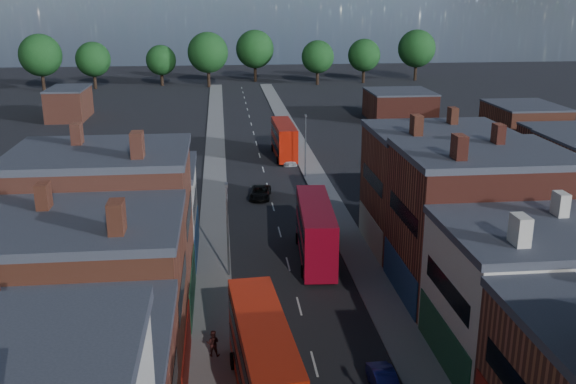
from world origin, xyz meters
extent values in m
cube|color=gray|center=(-6.50, 50.00, 0.06)|extent=(3.00, 200.00, 0.12)
cube|color=gray|center=(6.50, 50.00, 0.06)|extent=(3.00, 200.00, 0.12)
cylinder|color=slate|center=(-5.20, 30.00, 4.00)|extent=(0.16, 0.16, 8.00)
cube|color=slate|center=(-5.20, 30.00, 8.00)|extent=(0.25, 0.70, 0.25)
cylinder|color=slate|center=(5.20, 60.00, 4.00)|extent=(0.16, 0.16, 8.00)
cube|color=slate|center=(5.20, 60.00, 8.00)|extent=(0.25, 0.70, 0.25)
cube|color=red|center=(-3.50, 12.30, 2.78)|extent=(3.68, 12.17, 4.80)
cube|color=black|center=(-3.50, 12.30, 1.85)|extent=(3.67, 11.22, 0.98)
cube|color=black|center=(-3.50, 12.30, 3.92)|extent=(3.67, 11.22, 0.98)
cylinder|color=black|center=(-5.17, 16.02, 0.54)|extent=(0.41, 1.11, 1.09)
cylinder|color=black|center=(-2.45, 16.24, 0.54)|extent=(0.41, 1.11, 1.09)
cube|color=#A6091F|center=(2.52, 32.81, 2.77)|extent=(3.46, 12.10, 4.78)
cube|color=black|center=(2.52, 32.81, 1.85)|extent=(3.46, 11.15, 0.98)
cube|color=black|center=(2.52, 32.81, 3.91)|extent=(3.46, 11.15, 0.98)
cylinder|color=black|center=(0.92, 29.08, 0.54)|extent=(0.39, 1.10, 1.09)
cylinder|color=black|center=(3.63, 28.91, 0.54)|extent=(0.39, 1.10, 1.09)
cylinder|color=black|center=(1.40, 36.71, 0.54)|extent=(0.39, 1.10, 1.09)
cylinder|color=black|center=(4.11, 36.55, 0.54)|extent=(0.39, 1.10, 1.09)
cube|color=#AD1607|center=(3.50, 70.70, 2.67)|extent=(2.80, 11.58, 4.61)
cube|color=black|center=(3.50, 70.70, 1.78)|extent=(2.84, 10.65, 0.94)
cube|color=black|center=(3.50, 70.70, 3.78)|extent=(2.84, 10.65, 0.94)
cylinder|color=black|center=(2.25, 66.99, 0.52)|extent=(0.33, 1.05, 1.05)
cylinder|color=black|center=(4.87, 67.03, 0.52)|extent=(0.33, 1.05, 1.05)
cylinder|color=black|center=(2.13, 74.37, 0.52)|extent=(0.33, 1.05, 1.05)
cylinder|color=black|center=(4.75, 74.41, 0.52)|extent=(0.33, 1.05, 1.05)
imported|color=navy|center=(3.71, 12.58, 0.64)|extent=(1.52, 3.92, 1.27)
imported|color=black|center=(-1.20, 51.30, 0.69)|extent=(2.92, 5.20, 1.37)
imported|color=silver|center=(3.62, 66.79, 0.68)|extent=(2.42, 4.88, 1.36)
imported|color=#391816|center=(-6.43, 17.53, 1.01)|extent=(0.94, 0.62, 1.79)
camera|label=1|loc=(-5.45, -19.56, 22.60)|focal=40.00mm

